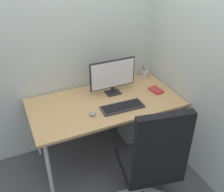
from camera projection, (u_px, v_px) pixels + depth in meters
ground_plane at (106, 154)px, 3.10m from camera, size 8.00×8.00×0.00m
wall_back at (88, 28)px, 2.71m from camera, size 3.37×0.04×2.80m
wall_side_right at (194, 37)px, 2.45m from camera, size 0.04×2.60×2.80m
desk at (105, 106)px, 2.74m from camera, size 1.56×0.80×0.74m
office_chair at (153, 159)px, 2.25m from camera, size 0.60×0.62×1.13m
filing_cabinet at (141, 119)px, 3.14m from camera, size 0.38×0.54×0.65m
monitor at (113, 75)px, 2.75m from camera, size 0.51×0.13×0.39m
keyboard at (122, 107)px, 2.61m from camera, size 0.44×0.18×0.02m
mouse at (93, 113)px, 2.50m from camera, size 0.08×0.09×0.03m
pen_holder at (145, 74)px, 3.16m from camera, size 0.09×0.09×0.18m
notebook at (156, 90)px, 2.89m from camera, size 0.12×0.17×0.03m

